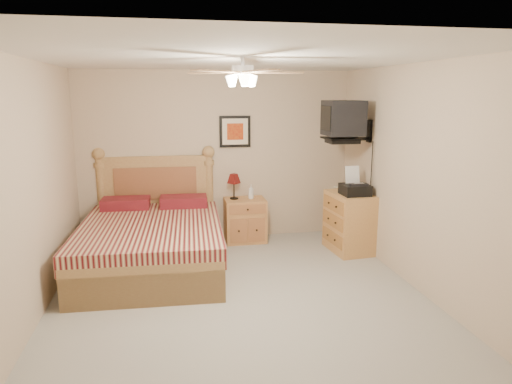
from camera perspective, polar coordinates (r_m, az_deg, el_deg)
floor at (r=5.01m, az=-1.88°, el=-13.44°), size 4.50×4.50×0.00m
ceiling at (r=4.53m, az=-2.11°, el=16.39°), size 4.00×4.50×0.04m
wall_back at (r=6.81m, az=-4.89°, el=4.42°), size 4.00×0.04×2.50m
wall_front at (r=2.49m, az=6.05°, el=-9.50°), size 4.00×0.04×2.50m
wall_left at (r=4.75m, az=-26.60°, el=-0.27°), size 0.04×4.50×2.50m
wall_right at (r=5.29m, az=19.95°, el=1.47°), size 0.04×4.50×2.50m
bed at (r=5.78m, az=-13.08°, el=-2.70°), size 1.77×2.27×1.43m
nightstand at (r=6.81m, az=-1.38°, el=-3.52°), size 0.59×0.45×0.64m
table_lamp at (r=6.71m, az=-2.78°, el=0.70°), size 0.22×0.22×0.38m
lotion_bottle at (r=6.73m, az=-0.63°, el=0.05°), size 0.10×0.11×0.22m
framed_picture at (r=6.79m, az=-2.64°, el=7.56°), size 0.46×0.04×0.46m
dresser at (r=6.49m, az=11.55°, el=-3.73°), size 0.54×0.74×0.83m
fax_machine at (r=6.27m, az=12.33°, el=1.33°), size 0.36×0.38×0.38m
magazine_lower at (r=6.60m, az=10.55°, el=0.40°), size 0.33×0.37×0.03m
magazine_upper at (r=6.63m, az=10.69°, el=0.67°), size 0.21×0.27×0.02m
wall_tv at (r=6.31m, az=12.13°, el=8.68°), size 0.56×0.46×0.58m
ceiling_fan at (r=4.32m, az=-1.68°, el=14.73°), size 1.14×1.14×0.28m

